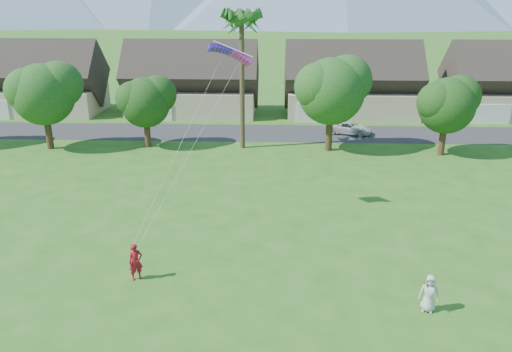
{
  "coord_description": "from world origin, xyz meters",
  "views": [
    {
      "loc": [
        1.07,
        -16.65,
        13.36
      ],
      "look_at": [
        0.0,
        10.0,
        3.8
      ],
      "focal_mm": 35.0,
      "sensor_mm": 36.0,
      "label": 1
    }
  ],
  "objects_px": {
    "watcher": "(429,293)",
    "parked_car": "(349,128)",
    "parafoil_kite": "(231,52)",
    "kite_flyer": "(136,262)"
  },
  "relations": [
    {
      "from": "watcher",
      "to": "parafoil_kite",
      "type": "bearing_deg",
      "value": 151.93
    },
    {
      "from": "watcher",
      "to": "parked_car",
      "type": "height_order",
      "value": "watcher"
    },
    {
      "from": "parked_car",
      "to": "kite_flyer",
      "type": "bearing_deg",
      "value": 171.52
    },
    {
      "from": "watcher",
      "to": "parked_car",
      "type": "bearing_deg",
      "value": 108.45
    },
    {
      "from": "kite_flyer",
      "to": "watcher",
      "type": "xyz_separation_m",
      "value": [
        13.85,
        -2.14,
        -0.06
      ]
    },
    {
      "from": "watcher",
      "to": "parked_car",
      "type": "relative_size",
      "value": 0.4
    },
    {
      "from": "watcher",
      "to": "parked_car",
      "type": "distance_m",
      "value": 31.16
    },
    {
      "from": "parked_car",
      "to": "parafoil_kite",
      "type": "bearing_deg",
      "value": 171.33
    },
    {
      "from": "watcher",
      "to": "parked_car",
      "type": "xyz_separation_m",
      "value": [
        0.67,
        31.15,
        -0.27
      ]
    },
    {
      "from": "parked_car",
      "to": "parafoil_kite",
      "type": "height_order",
      "value": "parafoil_kite"
    }
  ]
}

